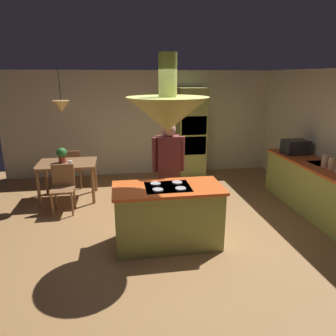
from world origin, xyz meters
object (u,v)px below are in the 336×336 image
chair_by_back_wall (72,166)px  canister_sugar (332,164)px  oven_tower (191,133)px  potted_plant_on_table (62,154)px  cup_on_table (70,163)px  kitchen_island (168,215)px  chair_facing_island (63,185)px  canister_tea (325,161)px  person_at_island (168,167)px  microwave_on_counter (295,147)px  dining_table (67,167)px

chair_by_back_wall → canister_sugar: bearing=152.6°
oven_tower → potted_plant_on_table: (-2.88, -1.13, -0.15)m
oven_tower → cup_on_table: size_ratio=23.88×
kitchen_island → oven_tower: (1.10, 3.24, 0.62)m
chair_facing_island → cup_on_table: size_ratio=9.67×
canister_sugar → canister_tea: (0.00, 0.18, 0.00)m
person_at_island → microwave_on_counter: 2.86m
chair_by_back_wall → cup_on_table: size_ratio=9.67×
cup_on_table → chair_by_back_wall: bearing=96.7°
chair_by_back_wall → person_at_island: bearing=131.3°
chair_by_back_wall → dining_table: bearing=90.0°
potted_plant_on_table → canister_sugar: 4.94m
oven_tower → potted_plant_on_table: bearing=-158.7°
canister_sugar → chair_by_back_wall: bearing=152.6°
cup_on_table → dining_table: bearing=115.5°
chair_by_back_wall → canister_sugar: 5.14m
chair_by_back_wall → oven_tower: bearing=-169.6°
canister_tea → chair_facing_island: bearing=168.6°
chair_by_back_wall → canister_tea: canister_tea is taller
chair_facing_island → potted_plant_on_table: potted_plant_on_table is taller
kitchen_island → dining_table: 2.71m
chair_by_back_wall → microwave_on_counter: bearing=165.1°
person_at_island → microwave_on_counter: bearing=17.6°
oven_tower → microwave_on_counter: bearing=-44.6°
chair_by_back_wall → microwave_on_counter: microwave_on_counter is taller
canister_tea → kitchen_island: bearing=-168.9°
chair_facing_island → chair_by_back_wall: bearing=90.0°
dining_table → microwave_on_counter: 4.59m
person_at_island → microwave_on_counter: (2.72, 0.87, 0.05)m
oven_tower → person_at_island: (-0.98, -2.59, -0.08)m
person_at_island → chair_by_back_wall: person_at_island is taller
kitchen_island → cup_on_table: bearing=130.2°
dining_table → chair_by_back_wall: 0.65m
oven_tower → microwave_on_counter: 2.45m
cup_on_table → microwave_on_counter: (4.44, -0.37, 0.24)m
chair_by_back_wall → microwave_on_counter: size_ratio=1.89×
canister_sugar → person_at_island: bearing=174.1°
person_at_island → chair_facing_island: bearing=155.9°
microwave_on_counter → dining_table: bearing=172.8°
person_at_island → cup_on_table: bearing=144.3°
potted_plant_on_table → canister_sugar: canister_sugar is taller
canister_sugar → microwave_on_counter: microwave_on_counter is taller
microwave_on_counter → cup_on_table: bearing=175.2°
potted_plant_on_table → kitchen_island: bearing=-49.9°
person_at_island → oven_tower: bearing=69.2°
cup_on_table → canister_tea: canister_tea is taller
potted_plant_on_table → cup_on_table: 0.31m
canister_tea → canister_sugar: bearing=-90.0°
dining_table → canister_sugar: canister_sugar is taller
kitchen_island → potted_plant_on_table: potted_plant_on_table is taller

